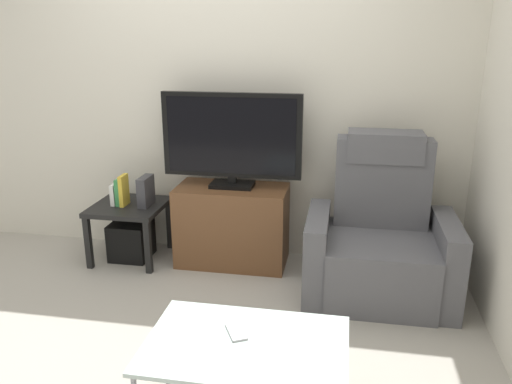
% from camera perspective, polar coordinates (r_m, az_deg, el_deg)
% --- Properties ---
extents(ground_plane, '(6.40, 6.40, 0.00)m').
position_cam_1_polar(ground_plane, '(3.34, -7.97, -13.79)').
color(ground_plane, '#9E998E').
extents(wall_back, '(6.40, 0.06, 2.60)m').
position_cam_1_polar(wall_back, '(3.97, -3.67, 11.31)').
color(wall_back, beige).
rests_on(wall_back, ground).
extents(tv_stand, '(0.83, 0.42, 0.61)m').
position_cam_1_polar(tv_stand, '(3.92, -2.68, -3.74)').
color(tv_stand, brown).
rests_on(tv_stand, ground).
extents(television, '(1.04, 0.20, 0.70)m').
position_cam_1_polar(television, '(3.74, -2.76, 6.04)').
color(television, black).
rests_on(television, tv_stand).
extents(recliner_armchair, '(0.98, 0.78, 1.08)m').
position_cam_1_polar(recliner_armchair, '(3.56, 13.73, -5.34)').
color(recliner_armchair, '#515156').
rests_on(recliner_armchair, ground).
extents(side_table, '(0.54, 0.54, 0.45)m').
position_cam_1_polar(side_table, '(4.09, -14.02, -2.28)').
color(side_table, black).
rests_on(side_table, ground).
extents(subwoofer_box, '(0.29, 0.29, 0.29)m').
position_cam_1_polar(subwoofer_box, '(4.17, -13.79, -5.24)').
color(subwoofer_box, black).
rests_on(subwoofer_box, ground).
extents(book_leftmost, '(0.03, 0.10, 0.16)m').
position_cam_1_polar(book_leftmost, '(4.07, -15.57, -0.27)').
color(book_leftmost, white).
rests_on(book_leftmost, side_table).
extents(book_middle, '(0.04, 0.11, 0.21)m').
position_cam_1_polar(book_middle, '(4.04, -15.01, 0.00)').
color(book_middle, '#388C4C').
rests_on(book_middle, side_table).
extents(book_rightmost, '(0.03, 0.13, 0.24)m').
position_cam_1_polar(book_rightmost, '(4.03, -14.59, 0.19)').
color(book_rightmost, gold).
rests_on(book_rightmost, side_table).
extents(game_console, '(0.07, 0.20, 0.23)m').
position_cam_1_polar(game_console, '(3.99, -12.25, 0.11)').
color(game_console, '#333338').
rests_on(game_console, side_table).
extents(coffee_table, '(0.90, 0.60, 0.41)m').
position_cam_1_polar(coffee_table, '(2.37, -1.11, -17.03)').
color(coffee_table, '#B2C6C1').
rests_on(coffee_table, ground).
extents(cell_phone, '(0.13, 0.17, 0.01)m').
position_cam_1_polar(cell_phone, '(2.42, -2.24, -15.36)').
color(cell_phone, '#B7B7BC').
rests_on(cell_phone, coffee_table).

